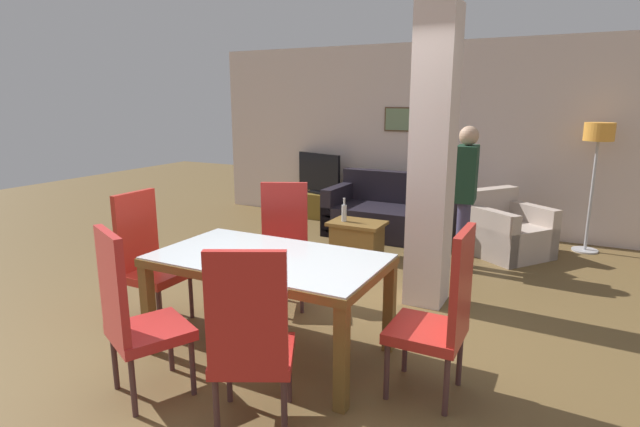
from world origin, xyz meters
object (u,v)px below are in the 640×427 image
(dining_chair_far_left, at_px, (284,242))
(bottle, at_px, (344,212))
(coffee_table, at_px, (357,238))
(tv_stand, at_px, (319,205))
(floor_lamp, at_px, (598,144))
(dining_chair_near_left, at_px, (134,313))
(dining_chair_head_left, at_px, (148,256))
(sofa, at_px, (390,215))
(dining_chair_near_right, at_px, (251,338))
(standing_person, at_px, (466,188))
(armchair, at_px, (505,232))
(tv_screen, at_px, (319,174))
(dining_table, at_px, (269,275))
(dining_chair_head_right, at_px, (442,312))

(dining_chair_far_left, xyz_separation_m, bottle, (-0.10, 1.58, -0.04))
(coffee_table, height_order, tv_stand, coffee_table)
(coffee_table, relative_size, floor_lamp, 0.41)
(dining_chair_near_left, bearing_deg, dining_chair_head_left, 157.17)
(sofa, distance_m, coffee_table, 1.10)
(tv_stand, bearing_deg, dining_chair_near_left, -75.59)
(dining_chair_near_right, relative_size, standing_person, 0.70)
(sofa, distance_m, armchair, 1.58)
(dining_chair_near_right, distance_m, dining_chair_far_left, 1.94)
(tv_screen, bearing_deg, standing_person, 167.92)
(armchair, height_order, floor_lamp, floor_lamp)
(dining_chair_near_right, xyz_separation_m, standing_person, (0.46, 3.50, 0.34))
(dining_chair_near_right, xyz_separation_m, armchair, (0.83, 4.26, -0.30))
(dining_chair_near_left, height_order, armchair, dining_chair_near_left)
(tv_screen, height_order, standing_person, standing_person)
(armchair, bearing_deg, dining_table, 16.12)
(dining_chair_near_right, bearing_deg, floor_lamp, 43.61)
(dining_chair_head_right, height_order, sofa, dining_chair_head_right)
(dining_chair_near_left, bearing_deg, coffee_table, 114.19)
(tv_stand, relative_size, tv_screen, 1.18)
(tv_stand, xyz_separation_m, floor_lamp, (3.88, -0.09, 1.16))
(armchair, relative_size, standing_person, 0.72)
(bottle, relative_size, standing_person, 0.18)
(dining_table, bearing_deg, armchair, 69.82)
(armchair, distance_m, tv_stand, 3.06)
(armchair, bearing_deg, tv_stand, -67.11)
(sofa, distance_m, tv_screen, 1.55)
(dining_chair_head_left, distance_m, bottle, 2.59)
(dining_chair_near_left, bearing_deg, tv_screen, 129.62)
(standing_person, bearing_deg, dining_chair_near_right, 166.92)
(floor_lamp, bearing_deg, dining_chair_near_left, -117.65)
(coffee_table, xyz_separation_m, tv_stand, (-1.35, 1.60, -0.02))
(dining_chair_head_left, bearing_deg, dining_chair_near_left, 41.96)
(dining_table, height_order, armchair, armchair)
(dining_chair_head_right, distance_m, dining_chair_far_left, 1.94)
(dining_chair_head_left, xyz_separation_m, dining_chair_far_left, (0.81, 0.91, 0.00))
(coffee_table, relative_size, standing_person, 0.41)
(dining_chair_head_right, distance_m, dining_chair_near_right, 1.21)
(bottle, bearing_deg, dining_chair_near_left, -88.38)
(floor_lamp, bearing_deg, dining_chair_head_left, -130.04)
(dining_chair_head_right, relative_size, coffee_table, 1.71)
(dining_chair_near_left, bearing_deg, dining_chair_head_right, 52.86)
(dining_table, distance_m, tv_screen, 4.47)
(dining_chair_head_left, height_order, standing_person, standing_person)
(dining_chair_near_right, height_order, sofa, dining_chair_near_right)
(dining_chair_near_left, xyz_separation_m, tv_stand, (-1.29, 5.03, -0.38))
(dining_chair_near_right, height_order, dining_chair_near_left, same)
(bottle, distance_m, tv_screen, 2.04)
(dining_chair_near_left, height_order, bottle, dining_chair_near_left)
(dining_table, bearing_deg, dining_chair_head_left, 180.00)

